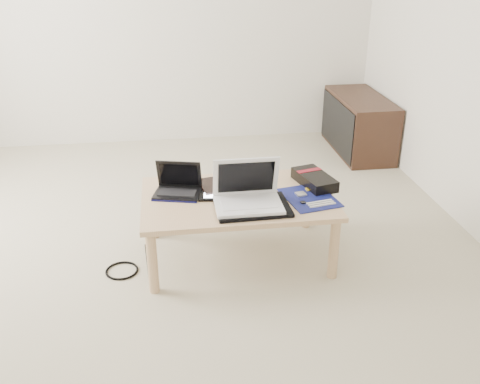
{
  "coord_description": "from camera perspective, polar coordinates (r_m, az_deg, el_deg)",
  "views": [
    {
      "loc": [
        0.08,
        -2.92,
        1.74
      ],
      "look_at": [
        0.48,
        -0.17,
        0.43
      ],
      "focal_mm": 40.0,
      "sensor_mm": 36.0,
      "label": 1
    }
  ],
  "objects": [
    {
      "name": "white_laptop",
      "position": [
        2.93,
        0.82,
        -0.33
      ],
      "size": [
        0.36,
        0.26,
        0.26
      ],
      "color": "white",
      "rests_on": "neoprene_sleeve"
    },
    {
      "name": "tablet",
      "position": [
        3.11,
        -1.78,
        -0.06
      ],
      "size": [
        0.31,
        0.25,
        0.02
      ],
      "color": "black",
      "rests_on": "coffee_table"
    },
    {
      "name": "media_cabinet",
      "position": [
        4.91,
        12.5,
        7.06
      ],
      "size": [
        0.41,
        0.9,
        0.5
      ],
      "color": "#3D2519",
      "rests_on": "ground"
    },
    {
      "name": "cable_coil",
      "position": [
        3.06,
        -2.77,
        -0.56
      ],
      "size": [
        0.13,
        0.13,
        0.01
      ],
      "primitive_type": "torus",
      "rotation": [
        0.0,
        0.0,
        -0.33
      ],
      "color": "black",
      "rests_on": "coffee_table"
    },
    {
      "name": "remote",
      "position": [
        3.13,
        2.15,
        0.17
      ],
      "size": [
        0.1,
        0.21,
        0.02
      ],
      "color": "#B0B0B4",
      "rests_on": "coffee_table"
    },
    {
      "name": "gpu_box",
      "position": [
        3.25,
        7.93,
        1.32
      ],
      "size": [
        0.23,
        0.34,
        0.07
      ],
      "color": "black",
      "rests_on": "coffee_table"
    },
    {
      "name": "coffee_table",
      "position": [
        3.1,
        -0.26,
        -1.26
      ],
      "size": [
        1.1,
        0.7,
        0.4
      ],
      "color": "tan",
      "rests_on": "ground"
    },
    {
      "name": "book",
      "position": [
        3.19,
        -1.85,
        0.75
      ],
      "size": [
        0.3,
        0.26,
        0.03
      ],
      "color": "black",
      "rests_on": "coffee_table"
    },
    {
      "name": "ground",
      "position": [
        3.4,
        -8.4,
        -5.79
      ],
      "size": [
        4.0,
        4.0,
        0.0
      ],
      "primitive_type": "plane",
      "color": "#BBB198",
      "rests_on": "ground"
    },
    {
      "name": "netbook",
      "position": [
        3.12,
        -6.65,
        0.51
      ],
      "size": [
        0.3,
        0.25,
        0.19
      ],
      "color": "black",
      "rests_on": "coffee_table"
    },
    {
      "name": "floor_cable_trail",
      "position": [
        3.26,
        -9.88,
        -7.25
      ],
      "size": [
        0.04,
        0.38,
        0.01
      ],
      "primitive_type": "cylinder",
      "rotation": [
        1.57,
        0.0,
        0.08
      ],
      "color": "black",
      "rests_on": "ground"
    },
    {
      "name": "floor_cable_coil",
      "position": [
        3.2,
        -12.49,
        -8.19
      ],
      "size": [
        0.24,
        0.24,
        0.01
      ],
      "primitive_type": "torus",
      "rotation": [
        0.0,
        0.0,
        -0.36
      ],
      "color": "black",
      "rests_on": "ground"
    },
    {
      "name": "neoprene_sleeve",
      "position": [
        2.94,
        1.32,
        -1.58
      ],
      "size": [
        0.41,
        0.31,
        0.02
      ],
      "primitive_type": "cube",
      "rotation": [
        0.0,
        0.0,
        0.03
      ],
      "color": "black",
      "rests_on": "coffee_table"
    },
    {
      "name": "motherboard",
      "position": [
        3.08,
        7.46,
        -0.58
      ],
      "size": [
        0.33,
        0.38,
        0.02
      ],
      "color": "#0B104A",
      "rests_on": "coffee_table"
    }
  ]
}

